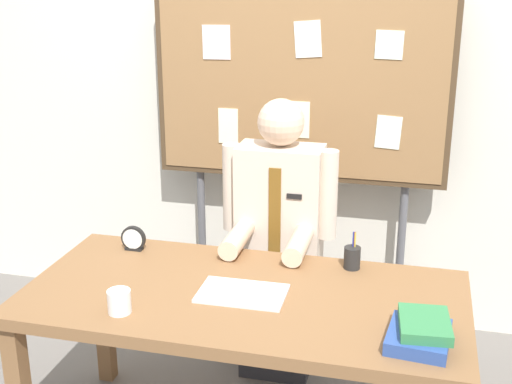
{
  "coord_description": "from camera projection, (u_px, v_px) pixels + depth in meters",
  "views": [
    {
      "loc": [
        0.63,
        -2.3,
        1.96
      ],
      "look_at": [
        0.0,
        0.2,
        1.1
      ],
      "focal_mm": 47.48,
      "sensor_mm": 36.0,
      "label": 1
    }
  ],
  "objects": [
    {
      "name": "desk_clock",
      "position": [
        133.0,
        239.0,
        3.03
      ],
      "size": [
        0.11,
        0.04,
        0.11
      ],
      "color": "black",
      "rests_on": "desk"
    },
    {
      "name": "bulletin_board",
      "position": [
        300.0,
        88.0,
        3.49
      ],
      "size": [
        1.55,
        0.09,
        1.9
      ],
      "color": "#4C3823",
      "rests_on": "ground_plane"
    },
    {
      "name": "back_wall",
      "position": [
        307.0,
        84.0,
        3.68
      ],
      "size": [
        6.4,
        0.08,
        2.7
      ],
      "primitive_type": "cube",
      "color": "silver",
      "rests_on": "ground_plane"
    },
    {
      "name": "coffee_mug",
      "position": [
        119.0,
        302.0,
        2.48
      ],
      "size": [
        0.09,
        0.09,
        0.09
      ],
      "primitive_type": "cylinder",
      "color": "white",
      "rests_on": "desk"
    },
    {
      "name": "desk",
      "position": [
        244.0,
        312.0,
        2.67
      ],
      "size": [
        1.73,
        0.84,
        0.75
      ],
      "color": "brown",
      "rests_on": "ground_plane"
    },
    {
      "name": "open_notebook",
      "position": [
        243.0,
        293.0,
        2.62
      ],
      "size": [
        0.34,
        0.23,
        0.01
      ],
      "primitive_type": "cube",
      "rotation": [
        0.0,
        0.0,
        0.02
      ],
      "color": "silver",
      "rests_on": "desk"
    },
    {
      "name": "pen_holder",
      "position": [
        352.0,
        257.0,
        2.84
      ],
      "size": [
        0.07,
        0.07,
        0.16
      ],
      "color": "#262626",
      "rests_on": "desk"
    },
    {
      "name": "person",
      "position": [
        279.0,
        251.0,
        3.28
      ],
      "size": [
        0.55,
        0.56,
        1.39
      ],
      "color": "#2D2D33",
      "rests_on": "ground_plane"
    },
    {
      "name": "book_stack",
      "position": [
        421.0,
        332.0,
        2.28
      ],
      "size": [
        0.22,
        0.26,
        0.09
      ],
      "color": "#2D4C99",
      "rests_on": "desk"
    }
  ]
}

